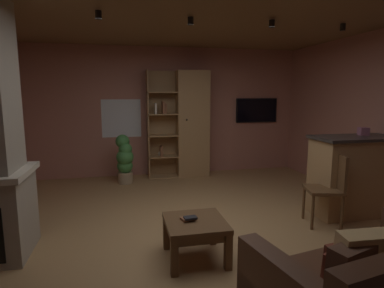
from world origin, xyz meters
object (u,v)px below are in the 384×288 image
(kitchen_bar_counter, at_px, (361,175))
(potted_floor_plant, at_px, (125,159))
(table_book_1, at_px, (190,218))
(tissue_box, at_px, (363,131))
(coffee_table, at_px, (195,228))
(wall_mounted_tv, at_px, (256,110))
(dining_chair, at_px, (330,185))
(table_book_0, at_px, (188,219))
(bookshelf_cabinet, at_px, (188,125))

(kitchen_bar_counter, height_order, potted_floor_plant, kitchen_bar_counter)
(kitchen_bar_counter, relative_size, table_book_1, 11.22)
(tissue_box, bearing_deg, coffee_table, -162.13)
(wall_mounted_tv, bearing_deg, tissue_box, -81.10)
(tissue_box, distance_m, dining_chair, 1.03)
(table_book_0, height_order, wall_mounted_tv, wall_mounted_tv)
(table_book_1, height_order, wall_mounted_tv, wall_mounted_tv)
(tissue_box, bearing_deg, wall_mounted_tv, 98.90)
(table_book_0, distance_m, dining_chair, 2.01)
(tissue_box, xyz_separation_m, table_book_0, (-2.68, -0.81, -0.73))
(table_book_1, bearing_deg, kitchen_bar_counter, 16.13)
(coffee_table, xyz_separation_m, wall_mounted_tv, (2.18, 3.56, 0.99))
(coffee_table, height_order, table_book_0, table_book_0)
(table_book_1, relative_size, potted_floor_plant, 0.14)
(coffee_table, distance_m, wall_mounted_tv, 4.29)
(table_book_1, distance_m, dining_chair, 1.99)
(table_book_0, height_order, potted_floor_plant, potted_floor_plant)
(dining_chair, bearing_deg, tissue_box, 25.74)
(kitchen_bar_counter, distance_m, table_book_0, 2.73)
(coffee_table, distance_m, potted_floor_plant, 3.09)
(table_book_1, height_order, potted_floor_plant, potted_floor_plant)
(tissue_box, xyz_separation_m, potted_floor_plant, (-3.28, 2.17, -0.69))
(kitchen_bar_counter, bearing_deg, tissue_box, 61.42)
(potted_floor_plant, bearing_deg, coffee_table, -77.33)
(table_book_0, bearing_deg, tissue_box, 16.81)
(bookshelf_cabinet, distance_m, potted_floor_plant, 1.46)
(coffee_table, distance_m, table_book_1, 0.13)
(potted_floor_plant, relative_size, wall_mounted_tv, 1.00)
(kitchen_bar_counter, relative_size, table_book_0, 10.97)
(dining_chair, distance_m, wall_mounted_tv, 3.19)
(tissue_box, distance_m, wall_mounted_tv, 2.76)
(dining_chair, relative_size, wall_mounted_tv, 0.99)
(tissue_box, distance_m, table_book_0, 2.89)
(wall_mounted_tv, bearing_deg, coffee_table, -121.47)
(kitchen_bar_counter, height_order, wall_mounted_tv, wall_mounted_tv)
(dining_chair, xyz_separation_m, potted_floor_plant, (-2.55, 2.53, -0.06))
(coffee_table, height_order, potted_floor_plant, potted_floor_plant)
(kitchen_bar_counter, relative_size, tissue_box, 11.86)
(tissue_box, relative_size, table_book_0, 0.93)
(kitchen_bar_counter, relative_size, coffee_table, 2.29)
(table_book_0, xyz_separation_m, dining_chair, (1.95, 0.46, 0.11))
(bookshelf_cabinet, xyz_separation_m, wall_mounted_tv, (1.56, 0.21, 0.26))
(table_book_1, distance_m, wall_mounted_tv, 4.30)
(table_book_0, bearing_deg, wall_mounted_tv, 57.46)
(tissue_box, xyz_separation_m, dining_chair, (-0.73, -0.35, -0.63))
(table_book_1, bearing_deg, coffee_table, 2.78)
(table_book_1, relative_size, wall_mounted_tv, 0.14)
(bookshelf_cabinet, bearing_deg, potted_floor_plant, -165.32)
(bookshelf_cabinet, relative_size, table_book_0, 16.41)
(table_book_0, xyz_separation_m, wall_mounted_tv, (2.25, 3.53, 0.89))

